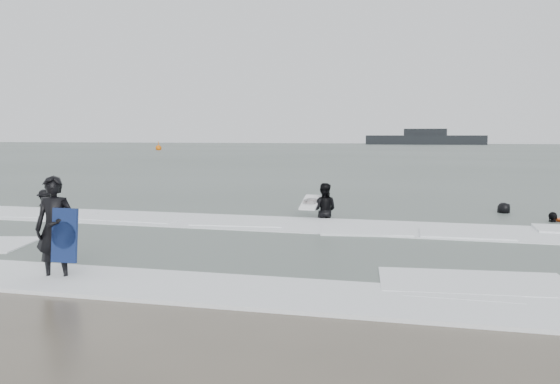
% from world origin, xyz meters
% --- Properties ---
extents(ground, '(320.00, 320.00, 0.00)m').
position_xyz_m(ground, '(0.00, 0.00, 0.00)').
color(ground, brown).
rests_on(ground, ground).
extents(sea, '(320.00, 320.00, 0.00)m').
position_xyz_m(sea, '(0.00, 80.00, 0.06)').
color(sea, '#47544C').
rests_on(sea, ground).
extents(surfer_centre, '(0.78, 0.59, 1.91)m').
position_xyz_m(surfer_centre, '(-2.74, -0.63, 0.00)').
color(surfer_centre, black).
rests_on(surfer_centre, ground).
extents(surfer_wading, '(0.82, 0.64, 1.69)m').
position_xyz_m(surfer_wading, '(0.76, 7.50, 0.00)').
color(surfer_wading, black).
rests_on(surfer_wading, ground).
extents(surfer_breaker, '(1.05, 0.69, 1.52)m').
position_xyz_m(surfer_breaker, '(-9.45, 7.80, 0.00)').
color(surfer_breaker, black).
rests_on(surfer_breaker, ground).
extents(surfer_right_near, '(0.79, 0.94, 1.51)m').
position_xyz_m(surfer_right_near, '(7.45, 8.41, 0.00)').
color(surfer_right_near, black).
rests_on(surfer_right_near, ground).
extents(surfer_right_far, '(0.90, 0.86, 1.55)m').
position_xyz_m(surfer_right_far, '(6.33, 10.06, 0.00)').
color(surfer_right_far, black).
rests_on(surfer_right_far, ground).
extents(surf_foam, '(30.03, 9.06, 0.09)m').
position_xyz_m(surf_foam, '(0.00, 3.70, 0.04)').
color(surf_foam, white).
rests_on(surf_foam, ground).
extents(bodyboards, '(11.11, 9.72, 1.25)m').
position_xyz_m(bodyboards, '(2.01, 5.06, 0.50)').
color(bodyboards, '#101E4C').
rests_on(bodyboards, ground).
extents(buoy, '(1.00, 1.00, 1.65)m').
position_xyz_m(buoy, '(-39.55, 76.29, 0.42)').
color(buoy, '#D85C09').
rests_on(buoy, ground).
extents(vessel_horizon, '(31.45, 5.62, 4.27)m').
position_xyz_m(vessel_horizon, '(5.08, 144.67, 1.58)').
color(vessel_horizon, black).
rests_on(vessel_horizon, ground).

